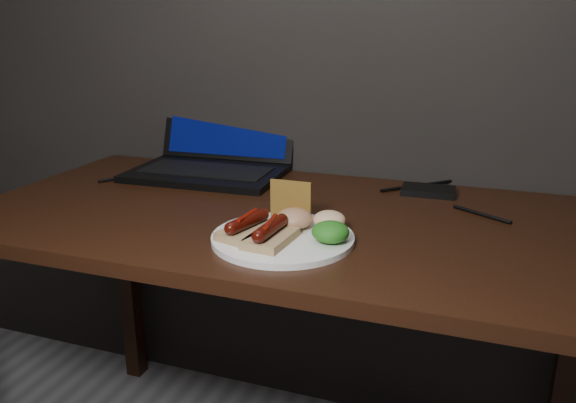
% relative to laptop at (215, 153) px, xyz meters
% --- Properties ---
extents(desk, '(1.40, 0.70, 0.75)m').
position_rel_laptop_xyz_m(desk, '(0.31, -0.28, -0.14)').
color(desk, black).
rests_on(desk, ground).
extents(laptop, '(0.42, 0.36, 0.25)m').
position_rel_laptop_xyz_m(laptop, '(0.00, 0.00, 0.00)').
color(laptop, black).
rests_on(laptop, desk).
extents(hard_drive, '(0.13, 0.08, 0.02)m').
position_rel_laptop_xyz_m(hard_drive, '(0.59, -0.03, -0.04)').
color(hard_drive, black).
rests_on(hard_drive, desk).
extents(desk_cables, '(1.01, 0.37, 0.01)m').
position_rel_laptop_xyz_m(desk_cables, '(0.33, -0.10, -0.05)').
color(desk_cables, black).
rests_on(desk_cables, desk).
extents(plate, '(0.33, 0.33, 0.01)m').
position_rel_laptop_xyz_m(plate, '(0.36, -0.43, -0.05)').
color(plate, white).
rests_on(plate, desk).
extents(bread_sausage_left, '(0.10, 0.13, 0.04)m').
position_rel_laptop_xyz_m(bread_sausage_left, '(0.29, -0.46, -0.02)').
color(bread_sausage_left, tan).
rests_on(bread_sausage_left, plate).
extents(bread_sausage_center, '(0.08, 0.12, 0.04)m').
position_rel_laptop_xyz_m(bread_sausage_center, '(0.35, -0.47, -0.02)').
color(bread_sausage_center, tan).
rests_on(bread_sausage_center, plate).
extents(crispbread, '(0.08, 0.01, 0.08)m').
position_rel_laptop_xyz_m(crispbread, '(0.35, -0.35, 0.00)').
color(crispbread, '#A9842E').
rests_on(crispbread, plate).
extents(salad_greens, '(0.07, 0.07, 0.04)m').
position_rel_laptop_xyz_m(salad_greens, '(0.45, -0.43, -0.02)').
color(salad_greens, '#1C5C12').
rests_on(salad_greens, plate).
extents(salsa_mound, '(0.07, 0.07, 0.04)m').
position_rel_laptop_xyz_m(salsa_mound, '(0.37, -0.39, -0.02)').
color(salsa_mound, maroon).
rests_on(salsa_mound, plate).
extents(coleslaw_mound, '(0.06, 0.06, 0.04)m').
position_rel_laptop_xyz_m(coleslaw_mound, '(0.43, -0.37, -0.02)').
color(coleslaw_mound, beige).
rests_on(coleslaw_mound, plate).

